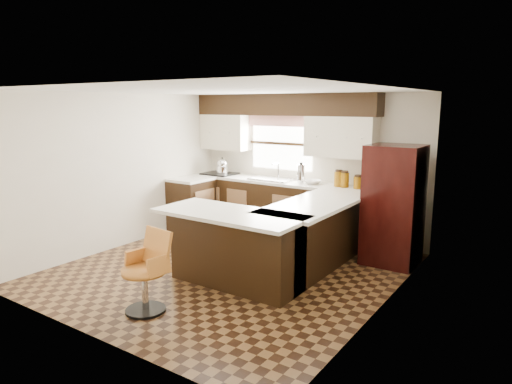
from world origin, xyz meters
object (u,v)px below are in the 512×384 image
Objects in this scene: refrigerator at (393,205)px; bar_chair at (144,272)px; peninsula_return at (236,250)px; peninsula_long at (310,238)px.

refrigerator is 3.52m from bar_chair.
peninsula_return is at bearing 80.76° from bar_chair.
peninsula_return is 0.98× the size of refrigerator.
peninsula_long is 1.18× the size of peninsula_return.
peninsula_return reaches higher than bar_chair.
peninsula_long is 1.11m from peninsula_return.
peninsula_long is 2.18× the size of bar_chair.
refrigerator reaches higher than peninsula_long.
refrigerator reaches higher than peninsula_return.
bar_chair is at bearing -107.26° from peninsula_return.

